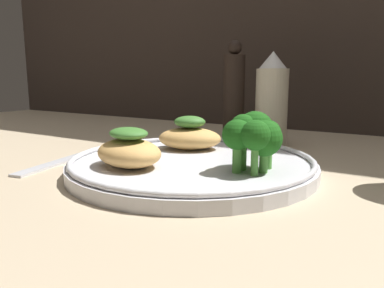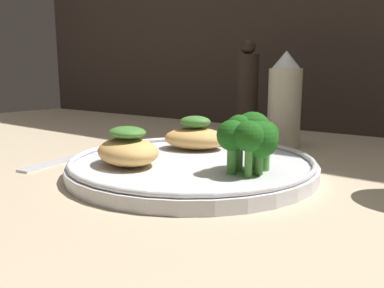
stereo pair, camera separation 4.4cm
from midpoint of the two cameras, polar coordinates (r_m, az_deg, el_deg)
name	(u,v)px [view 2 (the right image)]	position (r cm, az deg, el deg)	size (l,w,h in cm)	color
ground_plane	(192,176)	(44.41, 2.82, -4.98)	(180.00, 180.00, 1.00)	tan
plate	(192,164)	(44.04, 2.83, -3.11)	(28.83, 28.83, 2.00)	silver
grilled_meat_front	(128,149)	(41.74, -6.83, -0.80)	(10.02, 8.78, 4.34)	tan
grilled_meat_middle	(195,136)	(50.72, 2.94, 1.17)	(10.21, 8.95, 4.53)	tan
broccoli_bunch	(251,136)	(38.72, 12.14, 1.24)	(5.74, 6.52, 6.17)	#4C8E38
sauce_bottle	(284,102)	(61.67, 15.91, 6.22)	(5.18, 5.18, 15.08)	beige
pepper_grinder	(247,96)	(64.44, 10.32, 7.22)	(3.67, 3.67, 17.09)	black
fork	(75,156)	(53.39, -15.20, -1.83)	(5.36, 17.68, 0.60)	silver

